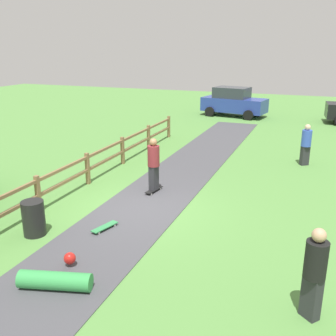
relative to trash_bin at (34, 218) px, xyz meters
name	(u,v)px	position (x,y,z in m)	size (l,w,h in m)	color
ground_plane	(141,208)	(1.80, 2.46, -0.45)	(60.00, 60.00, 0.00)	#568E42
asphalt_path	(141,208)	(1.80, 2.46, -0.44)	(2.40, 28.00, 0.02)	#47474C
wooden_fence	(65,177)	(-0.80, 2.46, 0.22)	(0.12, 18.12, 1.10)	olive
trash_bin	(34,218)	(0.00, 0.00, 0.00)	(0.56, 0.56, 0.90)	black
skater_riding	(154,163)	(1.63, 3.82, 0.56)	(0.44, 0.82, 1.78)	black
skater_fallen	(56,279)	(1.91, -1.69, -0.25)	(1.48, 1.30, 0.36)	green
skateboard_loose	(105,227)	(1.52, 0.86, -0.36)	(0.41, 0.82, 0.08)	#338C4C
bystander_black	(315,270)	(6.59, -0.81, 0.50)	(0.54, 0.54, 1.72)	#2D2D33
bystander_blue	(306,143)	(6.03, 8.79, 0.45)	(0.53, 0.53, 1.65)	#2D2D33
parked_car_blue	(233,102)	(0.98, 18.88, 0.51)	(4.43, 2.55, 1.92)	#283D99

